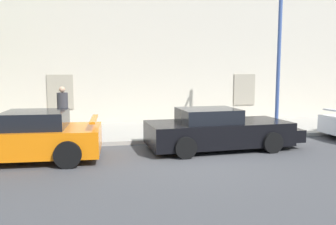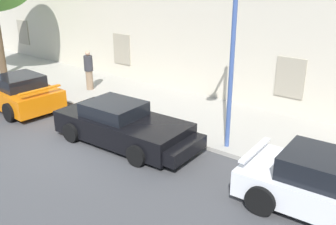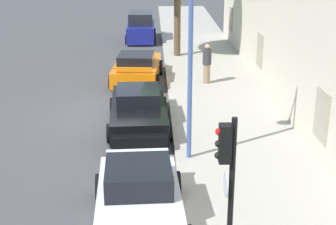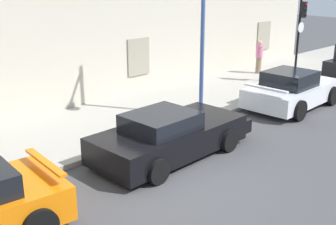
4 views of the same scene
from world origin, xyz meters
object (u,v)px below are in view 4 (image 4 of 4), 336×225
at_px(sportscar_white_middle, 294,90).
at_px(traffic_light, 301,27).
at_px(sportscar_yellow_flank, 174,135).
at_px(pedestrian_strolling, 259,57).

bearing_deg(sportscar_white_middle, traffic_light, 29.65).
distance_m(sportscar_yellow_flank, traffic_light, 9.64).
xyz_separation_m(sportscar_white_middle, traffic_light, (2.76, 1.57, 2.00)).
relative_size(sportscar_white_middle, traffic_light, 1.26).
height_order(sportscar_yellow_flank, sportscar_white_middle, sportscar_white_middle).
bearing_deg(sportscar_yellow_flank, traffic_light, 10.58).
xyz_separation_m(traffic_light, pedestrian_strolling, (0.42, 2.32, -1.68)).
distance_m(sportscar_yellow_flank, sportscar_white_middle, 6.50).
height_order(sportscar_white_middle, traffic_light, traffic_light).
xyz_separation_m(sportscar_yellow_flank, sportscar_white_middle, (6.50, 0.16, 0.05)).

